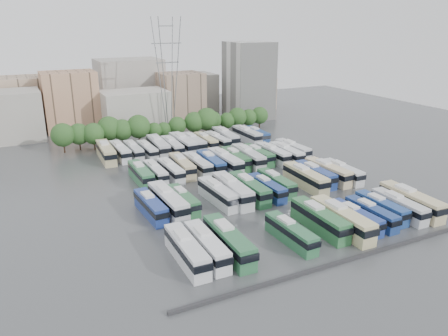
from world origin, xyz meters
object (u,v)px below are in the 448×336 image
bus_r0_s5 (291,233)px  bus_r1_s8 (276,183)px  bus_r1_s1 (168,201)px  bus_r3_s8 (206,141)px  bus_r1_s13 (342,172)px  bus_r3_s12 (247,135)px  bus_r3_s0 (106,152)px  bus_r0_s12 (399,206)px  bus_r1_s0 (151,206)px  bus_r2_s3 (171,170)px  bus_r0_s10 (371,213)px  bus_r1_s6 (249,188)px  bus_r2_s9 (248,157)px  bus_r3_s9 (217,140)px  bus_r0_s2 (229,241)px  bus_r2_s13 (293,149)px  bus_r2_s12 (286,153)px  bus_r3_s2 (134,150)px  bus_r3_s4 (158,146)px  bus_r0_s0 (187,250)px  bus_r2_s10 (258,155)px  bus_r3_s6 (183,143)px  bus_r1_s10 (305,178)px  bus_r0_s1 (207,246)px  bus_r2_s5 (197,164)px  electricity_pylon (168,71)px  bus_r1_s2 (183,200)px  bus_r2_s6 (211,163)px  bus_r1_s7 (267,188)px  bus_r1_s4 (218,193)px  bus_r3_s1 (120,151)px  bus_r2_s2 (155,172)px  bus_r3_s7 (193,142)px  bus_r0_s11 (381,207)px  bus_r1_s12 (328,172)px  bus_r2_s1 (141,174)px  bus_r0_s13 (411,201)px  bus_r2_s11 (273,154)px  bus_r2_s7 (225,161)px  bus_r0_s9 (356,217)px  bus_r1_s11 (315,174)px  bus_r2_s8 (236,159)px  bus_r0_s7 (320,219)px  bus_r3_s3 (147,150)px  bus_r3_s13 (257,134)px  bus_r3_s5 (172,146)px  bus_r1_s5 (232,190)px

bus_r0_s5 → bus_r1_s8: 21.66m
bus_r1_s1 → bus_r3_s8: (23.18, 35.33, -0.33)m
bus_r1_s13 → bus_r3_s12: size_ratio=0.91×
bus_r1_s1 → bus_r3_s0: bearing=93.4°
bus_r0_s12 → bus_r1_s0: (-39.43, 19.38, 0.01)m
bus_r2_s3 → bus_r3_s8: bearing=46.5°
bus_r0_s10 → bus_r1_s1: size_ratio=0.79×
bus_r3_s12 → bus_r1_s6: bearing=-119.7°
bus_r2_s9 → bus_r3_s9: (0.17, 17.54, -0.27)m
bus_r0_s2 → bus_r0_s10: size_ratio=1.21×
bus_r2_s13 → bus_r2_s12: bearing=-149.5°
bus_r1_s6 → bus_r3_s2: (-13.07, 36.12, -0.21)m
bus_r3_s4 → bus_r0_s0: bearing=-101.5°
bus_r0_s12 → bus_r3_s8: (-13.03, 54.70, -0.02)m
bus_r2_s10 → bus_r3_s6: bus_r3_s6 is taller
bus_r1_s10 → bus_r0_s12: bearing=-69.4°
bus_r0_s1 → bus_r2_s5: size_ratio=1.02×
electricity_pylon → bus_r2_s3: electricity_pylon is taller
bus_r1_s2 → bus_r2_s6: bus_r2_s6 is taller
bus_r0_s0 → bus_r1_s10: bearing=28.1°
bus_r1_s7 → bus_r1_s8: size_ratio=0.96×
bus_r1_s4 → bus_r3_s1: 37.48m
bus_r2_s2 → bus_r2_s3: 3.42m
bus_r0_s2 → bus_r3_s7: bus_r0_s2 is taller
bus_r0_s11 → bus_r1_s1: (-33.03, 18.33, 0.41)m
bus_r1_s12 → bus_r3_s12: bearing=87.7°
bus_r2_s1 → bus_r2_s2: bus_r2_s1 is taller
bus_r0_s1 → bus_r0_s13: bearing=-1.5°
bus_r0_s10 → bus_r2_s11: (3.41, 36.50, 0.19)m
bus_r0_s11 → bus_r2_s3: size_ratio=0.97×
bus_r2_s7 → bus_r2_s9: size_ratio=1.01×
bus_r1_s2 → bus_r0_s9: bearing=-41.9°
bus_r1_s11 → bus_r2_s11: (-0.10, 16.46, 0.04)m
bus_r1_s13 → bus_r2_s8: size_ratio=0.96×
bus_r0_s5 → bus_r3_s2: 55.70m
bus_r1_s8 → bus_r3_s7: bearing=96.2°
bus_r0_s7 → bus_r1_s2: size_ratio=1.18×
bus_r2_s11 → bus_r3_s3: (-26.49, 17.39, -0.17)m
electricity_pylon → bus_r1_s13: (19.40, -55.97, -16.86)m
bus_r0_s0 → bus_r3_s12: size_ratio=0.98×
bus_r1_s12 → bus_r2_s3: size_ratio=1.13×
bus_r0_s7 → bus_r3_s13: bearing=70.8°
bus_r3_s0 → bus_r3_s3: bus_r3_s0 is taller
bus_r2_s8 → bus_r3_s1: 29.35m
bus_r1_s11 → bus_r3_s2: size_ratio=1.04×
bus_r0_s10 → bus_r3_s6: bearing=103.2°
bus_r0_s0 → bus_r3_s1: 53.63m
bus_r1_s7 → bus_r3_s5: bearing=99.4°
bus_r1_s2 → bus_r2_s11: bus_r2_s11 is taller
bus_r1_s12 → bus_r1_s5: bearing=178.9°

